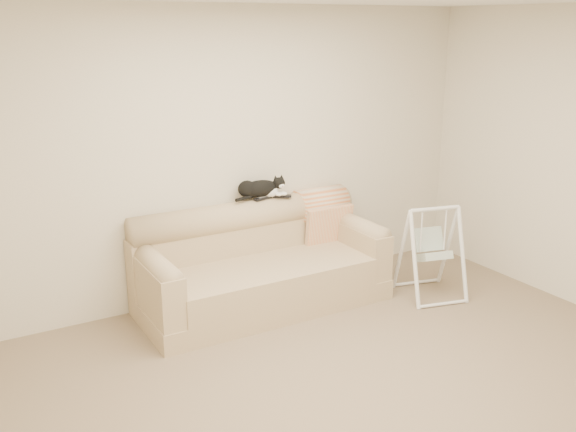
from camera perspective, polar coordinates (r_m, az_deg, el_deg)
The scene contains 8 objects.
ground_plane at distance 4.65m, azimuth 6.57°, elevation -14.91°, with size 5.00×5.00×0.00m, color #75614E.
room_shell at distance 4.06m, azimuth 7.28°, elevation 3.78°, with size 5.04×4.04×2.60m.
sofa at distance 5.75m, azimuth -2.54°, elevation -4.51°, with size 2.20×0.93×0.90m.
remote_a at distance 5.84m, azimuth -2.27°, elevation 1.62°, with size 0.19×0.09×0.03m.
remote_b at distance 5.91m, azimuth -0.54°, elevation 1.78°, with size 0.17×0.12×0.02m.
tuxedo_cat at distance 5.83m, azimuth -2.50°, elevation 2.46°, with size 0.52×0.22×0.20m.
throw_blanket at distance 6.20m, azimuth 2.97°, elevation 0.73°, with size 0.50×0.38×0.58m.
baby_swing at distance 6.03m, azimuth 12.64°, elevation -3.09°, with size 0.64×0.66×0.86m.
Camera 1 is at (-2.42, -3.14, 2.43)m, focal length 40.00 mm.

